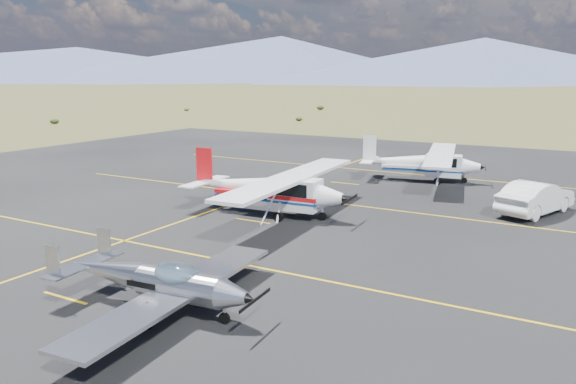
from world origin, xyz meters
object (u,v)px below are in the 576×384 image
Objects in this scene: aircraft_plain at (422,162)px; sedan at (536,198)px; aircraft_low_wing at (160,282)px; aircraft_cessna at (269,187)px.

sedan is at bearing -49.80° from aircraft_plain.
aircraft_plain is at bearing 83.50° from aircraft_low_wing.
aircraft_low_wing is 20.38m from sedan.
aircraft_cessna is 2.47× the size of sedan.
aircraft_plain is 2.26× the size of sedan.
aircraft_low_wing is at bearing -77.86° from aircraft_cessna.
aircraft_plain reaches higher than sedan.
aircraft_cessna reaches higher than sedan.
sedan is at bearing 26.18° from aircraft_cessna.
aircraft_plain reaches higher than aircraft_low_wing.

